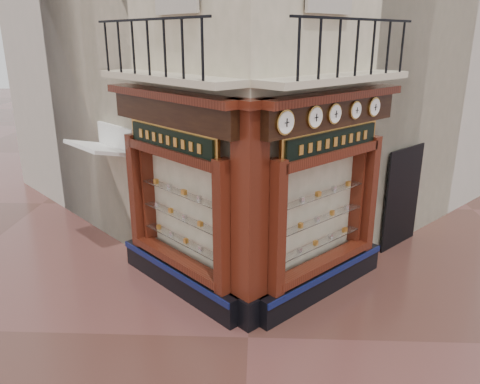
# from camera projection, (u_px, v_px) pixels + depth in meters

# --- Properties ---
(ground) EXTENTS (80.00, 80.00, 0.00)m
(ground) POSITION_uv_depth(u_px,v_px,m) (248.00, 337.00, 7.98)
(ground) COLOR #4D2B24
(ground) RESTS_ON ground
(neighbour_left) EXTENTS (11.31, 11.31, 11.00)m
(neighbour_left) POSITION_uv_depth(u_px,v_px,m) (176.00, 16.00, 14.53)
(neighbour_left) COLOR #B5AC9D
(neighbour_left) RESTS_ON ground
(neighbour_right) EXTENTS (11.31, 11.31, 11.00)m
(neighbour_right) POSITION_uv_depth(u_px,v_px,m) (337.00, 16.00, 14.34)
(neighbour_right) COLOR #B5AC9D
(neighbour_right) RESTS_ON ground
(shopfront_left) EXTENTS (2.86, 2.86, 3.98)m
(shopfront_left) POSITION_uv_depth(u_px,v_px,m) (177.00, 197.00, 8.90)
(shopfront_left) COLOR black
(shopfront_left) RESTS_ON ground
(shopfront_right) EXTENTS (2.86, 2.86, 3.98)m
(shopfront_right) POSITION_uv_depth(u_px,v_px,m) (325.00, 199.00, 8.79)
(shopfront_right) COLOR black
(shopfront_right) RESTS_ON ground
(corner_pilaster) EXTENTS (0.85, 0.85, 3.98)m
(corner_pilaster) POSITION_uv_depth(u_px,v_px,m) (250.00, 221.00, 7.84)
(corner_pilaster) COLOR black
(corner_pilaster) RESTS_ON ground
(balcony) EXTENTS (5.94, 2.97, 1.03)m
(balcony) POSITION_uv_depth(u_px,v_px,m) (252.00, 77.00, 8.06)
(balcony) COLOR beige
(balcony) RESTS_ON ground
(clock_a) EXTENTS (0.32, 0.32, 0.40)m
(clock_a) POSITION_uv_depth(u_px,v_px,m) (285.00, 122.00, 7.24)
(clock_a) COLOR gold
(clock_a) RESTS_ON ground
(clock_b) EXTENTS (0.30, 0.30, 0.38)m
(clock_b) POSITION_uv_depth(u_px,v_px,m) (315.00, 117.00, 7.71)
(clock_b) COLOR gold
(clock_b) RESTS_ON ground
(clock_c) EXTENTS (0.29, 0.29, 0.36)m
(clock_c) POSITION_uv_depth(u_px,v_px,m) (335.00, 114.00, 8.05)
(clock_c) COLOR gold
(clock_c) RESTS_ON ground
(clock_d) EXTENTS (0.27, 0.27, 0.33)m
(clock_d) POSITION_uv_depth(u_px,v_px,m) (355.00, 110.00, 8.45)
(clock_d) COLOR gold
(clock_d) RESTS_ON ground
(clock_e) EXTENTS (0.30, 0.30, 0.37)m
(clock_e) POSITION_uv_depth(u_px,v_px,m) (374.00, 107.00, 8.85)
(clock_e) COLOR gold
(clock_e) RESTS_ON ground
(awning) EXTENTS (1.76, 1.76, 0.29)m
(awning) POSITION_uv_depth(u_px,v_px,m) (108.00, 252.00, 11.16)
(awning) COLOR white
(awning) RESTS_ON ground
(signboard_left) EXTENTS (1.93, 1.93, 0.52)m
(signboard_left) POSITION_uv_depth(u_px,v_px,m) (171.00, 140.00, 8.50)
(signboard_left) COLOR gold
(signboard_left) RESTS_ON ground
(signboard_right) EXTENTS (1.97, 1.97, 0.53)m
(signboard_right) POSITION_uv_depth(u_px,v_px,m) (332.00, 141.00, 8.38)
(signboard_right) COLOR gold
(signboard_right) RESTS_ON ground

